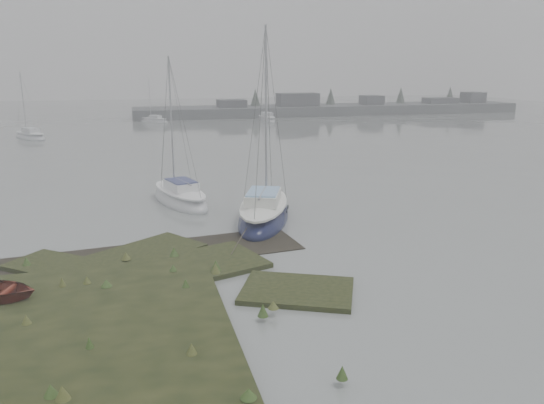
{
  "coord_description": "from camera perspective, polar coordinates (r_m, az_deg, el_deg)",
  "views": [
    {
      "loc": [
        -4.33,
        -15.49,
        7.02
      ],
      "look_at": [
        0.94,
        4.32,
        1.8
      ],
      "focal_mm": 35.0,
      "sensor_mm": 36.0,
      "label": 1
    }
  ],
  "objects": [
    {
      "name": "ground",
      "position": [
        46.23,
        -9.4,
        5.37
      ],
      "size": [
        160.0,
        160.0,
        0.0
      ],
      "primitive_type": "plane",
      "color": "gray",
      "rests_on": "ground"
    },
    {
      "name": "far_shoreline",
      "position": [
        83.66,
        7.12,
        9.95
      ],
      "size": [
        60.0,
        8.0,
        4.15
      ],
      "color": "#4C4F51",
      "rests_on": "ground"
    },
    {
      "name": "sailboat_main",
      "position": [
        24.98,
        -0.87,
        -1.32
      ],
      "size": [
        4.54,
        7.15,
        9.6
      ],
      "rotation": [
        0.0,
        0.0,
        -0.37
      ],
      "color": "black",
      "rests_on": "ground"
    },
    {
      "name": "sailboat_white",
      "position": [
        28.66,
        -9.86,
        0.42
      ],
      "size": [
        3.52,
        6.12,
        8.2
      ],
      "rotation": [
        0.0,
        0.0,
        0.3
      ],
      "color": "silver",
      "rests_on": "ground"
    },
    {
      "name": "sailboat_far_a",
      "position": [
        59.22,
        -24.56,
        6.42
      ],
      "size": [
        4.33,
        5.07,
        7.14
      ],
      "rotation": [
        0.0,
        0.0,
        0.63
      ],
      "color": "silver",
      "rests_on": "ground"
    },
    {
      "name": "sailboat_far_b",
      "position": [
        71.67,
        -0.58,
        8.87
      ],
      "size": [
        1.93,
        5.6,
        7.86
      ],
      "rotation": [
        0.0,
        0.0,
        0.02
      ],
      "color": "#B1B6BA",
      "rests_on": "ground"
    },
    {
      "name": "sailboat_far_c",
      "position": [
        72.06,
        -12.53,
        8.52
      ],
      "size": [
        4.12,
        3.97,
        6.08
      ],
      "rotation": [
        0.0,
        0.0,
        0.82
      ],
      "color": "silver",
      "rests_on": "ground"
    }
  ]
}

